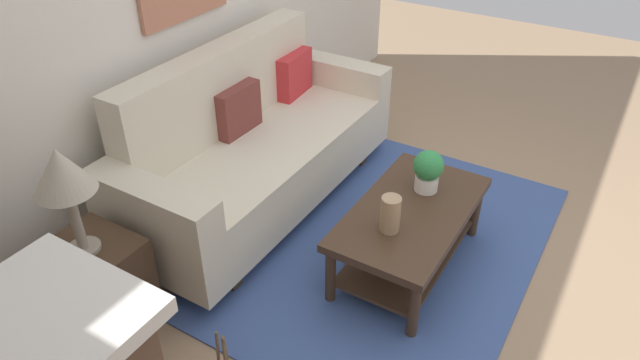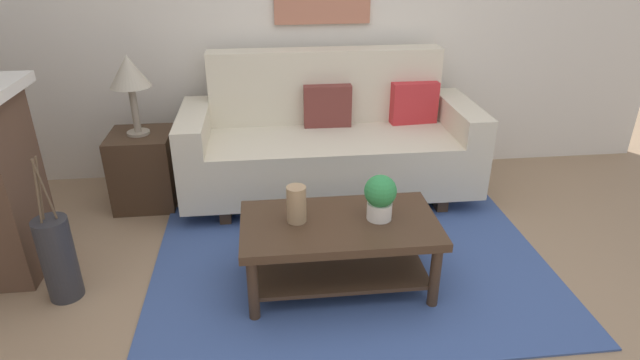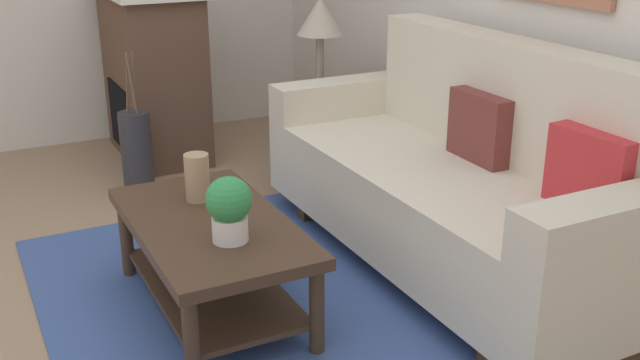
{
  "view_description": "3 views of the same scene",
  "coord_description": "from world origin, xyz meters",
  "px_view_note": "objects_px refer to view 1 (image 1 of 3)",
  "views": [
    {
      "loc": [
        -2.62,
        -0.58,
        2.39
      ],
      "look_at": [
        -0.17,
        0.9,
        0.47
      ],
      "focal_mm": 31.99,
      "sensor_mm": 36.0,
      "label": 1
    },
    {
      "loc": [
        -0.5,
        -2.16,
        1.9
      ],
      "look_at": [
        -0.16,
        0.81,
        0.45
      ],
      "focal_mm": 29.25,
      "sensor_mm": 36.0,
      "label": 2
    },
    {
      "loc": [
        2.62,
        -0.55,
        1.67
      ],
      "look_at": [
        -0.07,
        0.81,
        0.54
      ],
      "focal_mm": 41.81,
      "sensor_mm": 36.0,
      "label": 3
    }
  ],
  "objects_px": {
    "table_lamp": "(62,175)",
    "side_table": "(97,291)",
    "coffee_table": "(410,225)",
    "throw_pillow_maroon": "(237,110)",
    "couch": "(255,147)",
    "tabletop_vase": "(390,214)",
    "throw_pillow_crimson": "(294,74)",
    "potted_plant_tabletop": "(428,170)"
  },
  "relations": [
    {
      "from": "potted_plant_tabletop",
      "to": "table_lamp",
      "type": "bearing_deg",
      "value": 142.53
    },
    {
      "from": "potted_plant_tabletop",
      "to": "tabletop_vase",
      "type": "bearing_deg",
      "value": 177.2
    },
    {
      "from": "coffee_table",
      "to": "side_table",
      "type": "height_order",
      "value": "side_table"
    },
    {
      "from": "throw_pillow_crimson",
      "to": "side_table",
      "type": "bearing_deg",
      "value": -176.25
    },
    {
      "from": "throw_pillow_crimson",
      "to": "potted_plant_tabletop",
      "type": "height_order",
      "value": "throw_pillow_crimson"
    },
    {
      "from": "throw_pillow_crimson",
      "to": "throw_pillow_maroon",
      "type": "bearing_deg",
      "value": 180.0
    },
    {
      "from": "couch",
      "to": "tabletop_vase",
      "type": "relative_size",
      "value": 10.33
    },
    {
      "from": "coffee_table",
      "to": "table_lamp",
      "type": "distance_m",
      "value": 1.88
    },
    {
      "from": "potted_plant_tabletop",
      "to": "side_table",
      "type": "distance_m",
      "value": 1.94
    },
    {
      "from": "table_lamp",
      "to": "side_table",
      "type": "bearing_deg",
      "value": 0.0
    },
    {
      "from": "tabletop_vase",
      "to": "table_lamp",
      "type": "height_order",
      "value": "table_lamp"
    },
    {
      "from": "table_lamp",
      "to": "tabletop_vase",
      "type": "bearing_deg",
      "value": -47.17
    },
    {
      "from": "coffee_table",
      "to": "side_table",
      "type": "distance_m",
      "value": 1.75
    },
    {
      "from": "throw_pillow_maroon",
      "to": "tabletop_vase",
      "type": "relative_size",
      "value": 1.7
    },
    {
      "from": "throw_pillow_crimson",
      "to": "tabletop_vase",
      "type": "bearing_deg",
      "value": -128.21
    },
    {
      "from": "throw_pillow_maroon",
      "to": "tabletop_vase",
      "type": "xyz_separation_m",
      "value": [
        -0.33,
        -1.28,
        -0.14
      ]
    },
    {
      "from": "potted_plant_tabletop",
      "to": "throw_pillow_maroon",
      "type": "bearing_deg",
      "value": 95.73
    },
    {
      "from": "couch",
      "to": "throw_pillow_maroon",
      "type": "xyz_separation_m",
      "value": [
        -0.0,
        0.13,
        0.25
      ]
    },
    {
      "from": "throw_pillow_crimson",
      "to": "coffee_table",
      "type": "xyz_separation_m",
      "value": [
        -0.77,
        -1.31,
        -0.37
      ]
    },
    {
      "from": "coffee_table",
      "to": "side_table",
      "type": "bearing_deg",
      "value": 137.83
    },
    {
      "from": "throw_pillow_crimson",
      "to": "tabletop_vase",
      "type": "relative_size",
      "value": 1.7
    },
    {
      "from": "throw_pillow_crimson",
      "to": "side_table",
      "type": "distance_m",
      "value": 2.11
    },
    {
      "from": "throw_pillow_maroon",
      "to": "coffee_table",
      "type": "bearing_deg",
      "value": -94.12
    },
    {
      "from": "coffee_table",
      "to": "table_lamp",
      "type": "height_order",
      "value": "table_lamp"
    },
    {
      "from": "throw_pillow_maroon",
      "to": "coffee_table",
      "type": "xyz_separation_m",
      "value": [
        -0.09,
        -1.31,
        -0.37
      ]
    },
    {
      "from": "couch",
      "to": "table_lamp",
      "type": "height_order",
      "value": "table_lamp"
    },
    {
      "from": "couch",
      "to": "tabletop_vase",
      "type": "height_order",
      "value": "couch"
    },
    {
      "from": "throw_pillow_crimson",
      "to": "coffee_table",
      "type": "relative_size",
      "value": 0.33
    },
    {
      "from": "throw_pillow_maroon",
      "to": "throw_pillow_crimson",
      "type": "relative_size",
      "value": 1.0
    },
    {
      "from": "throw_pillow_maroon",
      "to": "throw_pillow_crimson",
      "type": "distance_m",
      "value": 0.68
    },
    {
      "from": "throw_pillow_maroon",
      "to": "side_table",
      "type": "relative_size",
      "value": 0.64
    },
    {
      "from": "coffee_table",
      "to": "potted_plant_tabletop",
      "type": "xyz_separation_m",
      "value": [
        0.22,
        0.01,
        0.26
      ]
    },
    {
      "from": "couch",
      "to": "table_lamp",
      "type": "distance_m",
      "value": 1.5
    },
    {
      "from": "side_table",
      "to": "table_lamp",
      "type": "bearing_deg",
      "value": 0.0
    },
    {
      "from": "couch",
      "to": "side_table",
      "type": "relative_size",
      "value": 3.89
    },
    {
      "from": "throw_pillow_maroon",
      "to": "side_table",
      "type": "bearing_deg",
      "value": -174.44
    },
    {
      "from": "throw_pillow_maroon",
      "to": "coffee_table",
      "type": "distance_m",
      "value": 1.36
    },
    {
      "from": "table_lamp",
      "to": "potted_plant_tabletop",
      "type": "bearing_deg",
      "value": -37.47
    },
    {
      "from": "tabletop_vase",
      "to": "coffee_table",
      "type": "bearing_deg",
      "value": -7.36
    },
    {
      "from": "couch",
      "to": "tabletop_vase",
      "type": "xyz_separation_m",
      "value": [
        -0.33,
        -1.15,
        0.1
      ]
    },
    {
      "from": "couch",
      "to": "side_table",
      "type": "height_order",
      "value": "couch"
    },
    {
      "from": "couch",
      "to": "potted_plant_tabletop",
      "type": "xyz_separation_m",
      "value": [
        0.13,
        -1.18,
        0.14
      ]
    }
  ]
}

